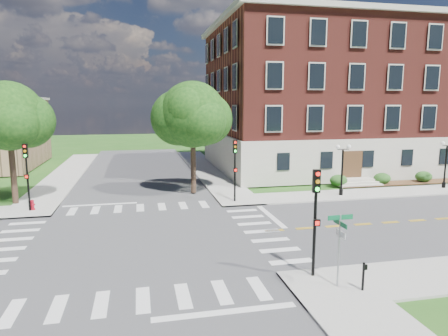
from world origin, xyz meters
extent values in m
plane|color=#205116|center=(0.00, 0.00, 0.00)|extent=(160.00, 160.00, 0.00)
cube|color=#3D3D3F|center=(0.00, 0.00, 0.01)|extent=(90.00, 12.00, 0.01)
cube|color=#3D3D3F|center=(0.00, 0.00, 0.01)|extent=(12.00, 90.00, 0.01)
cube|color=#9E9B93|center=(23.00, 7.75, 0.06)|extent=(34.00, 3.50, 0.12)
cube|color=#9E9B93|center=(7.75, 23.00, 0.06)|extent=(3.50, 34.00, 0.12)
cube|color=#9E9B93|center=(-7.75, 23.00, 0.06)|extent=(3.50, 34.00, 0.12)
cube|color=silver|center=(8.80, 3.00, 0.00)|extent=(0.40, 5.50, 0.00)
cube|color=#B8B2A3|center=(24.00, 22.00, 2.22)|extent=(30.00, 20.00, 4.20)
cube|color=maroon|center=(24.00, 22.00, 10.22)|extent=(29.55, 19.70, 11.80)
cube|color=#B8B2A3|center=(24.00, 22.00, 16.37)|extent=(30.60, 20.60, 0.50)
cube|color=#472D19|center=(20.00, 11.96, 1.82)|extent=(2.00, 0.10, 2.80)
cylinder|color=black|center=(-9.36, 10.23, 2.16)|extent=(0.44, 0.44, 4.08)
sphere|color=#0F340E|center=(-9.36, 10.23, 6.78)|extent=(5.16, 5.16, 5.16)
cylinder|color=black|center=(4.53, 10.99, 2.07)|extent=(0.44, 0.44, 3.90)
sphere|color=#0F340E|center=(4.53, 10.99, 6.78)|extent=(5.53, 5.53, 5.53)
cylinder|color=black|center=(7.46, -6.72, 2.02)|extent=(0.14, 0.14, 3.80)
cube|color=black|center=(7.46, -6.72, 4.42)|extent=(0.36, 0.28, 1.00)
cylinder|color=red|center=(7.46, -6.85, 4.75)|extent=(0.19, 0.08, 0.18)
cylinder|color=orange|center=(7.46, -6.85, 4.42)|extent=(0.19, 0.08, 0.18)
cylinder|color=#19E533|center=(7.46, -6.85, 4.09)|extent=(0.19, 0.08, 0.18)
cube|color=black|center=(7.46, -6.90, 2.62)|extent=(0.32, 0.17, 0.30)
cylinder|color=black|center=(7.28, 7.31, 2.02)|extent=(0.14, 0.14, 3.80)
cube|color=black|center=(7.28, 7.31, 4.42)|extent=(0.35, 0.26, 1.00)
cylinder|color=red|center=(7.28, 7.18, 4.75)|extent=(0.19, 0.07, 0.18)
cylinder|color=orange|center=(7.28, 7.18, 4.42)|extent=(0.19, 0.07, 0.18)
cylinder|color=#19E533|center=(7.28, 7.18, 4.09)|extent=(0.19, 0.07, 0.18)
cube|color=black|center=(7.28, 7.13, 2.62)|extent=(0.31, 0.16, 0.30)
cylinder|color=black|center=(-7.73, 7.71, 2.02)|extent=(0.14, 0.14, 3.80)
cube|color=black|center=(-7.73, 7.71, 4.42)|extent=(0.34, 0.25, 1.00)
cylinder|color=red|center=(-7.73, 7.58, 4.75)|extent=(0.18, 0.07, 0.18)
cylinder|color=orange|center=(-7.73, 7.58, 4.42)|extent=(0.18, 0.07, 0.18)
cylinder|color=#19E533|center=(-7.73, 7.58, 4.09)|extent=(0.18, 0.07, 0.18)
cube|color=black|center=(-7.73, 7.53, 2.62)|extent=(0.31, 0.15, 0.30)
cylinder|color=black|center=(16.48, 7.49, 0.37)|extent=(0.32, 0.32, 0.50)
cylinder|color=black|center=(16.48, 7.49, 2.02)|extent=(0.16, 0.16, 3.80)
cube|color=black|center=(16.48, 7.49, 3.97)|extent=(1.00, 0.06, 0.06)
sphere|color=white|center=(15.98, 7.49, 4.17)|extent=(0.36, 0.36, 0.36)
sphere|color=white|center=(16.98, 7.49, 4.17)|extent=(0.36, 0.36, 0.36)
cylinder|color=black|center=(27.05, 8.20, 0.37)|extent=(0.32, 0.32, 0.50)
cylinder|color=black|center=(27.05, 8.20, 2.02)|extent=(0.16, 0.16, 3.80)
cube|color=black|center=(27.05, 8.20, 3.97)|extent=(1.00, 0.06, 0.06)
sphere|color=white|center=(26.55, 8.20, 4.17)|extent=(0.36, 0.36, 0.36)
cylinder|color=gray|center=(8.01, -7.92, 1.67)|extent=(0.07, 0.07, 3.10)
cube|color=#0B5B34|center=(8.01, -7.92, 3.12)|extent=(1.10, 0.03, 0.20)
cube|color=#0B5B34|center=(8.01, -7.92, 2.87)|extent=(0.03, 1.10, 0.20)
cube|color=silver|center=(8.06, -7.92, 2.42)|extent=(0.03, 0.75, 0.25)
cylinder|color=black|center=(8.86, -8.47, 0.72)|extent=(0.10, 0.10, 1.20)
cube|color=black|center=(8.86, -8.59, 1.17)|extent=(0.14, 0.08, 0.22)
cylinder|color=#A00C1A|center=(-7.58, 7.86, 0.17)|extent=(0.32, 0.32, 0.10)
cylinder|color=#A00C1A|center=(-7.58, 7.86, 0.42)|extent=(0.22, 0.22, 0.60)
sphere|color=#A00C1A|center=(-7.58, 7.86, 0.75)|extent=(0.24, 0.24, 0.24)
cylinder|color=#A00C1A|center=(-7.58, 7.86, 0.50)|extent=(0.35, 0.12, 0.12)
cylinder|color=#A00C1A|center=(-7.58, 7.86, 0.50)|extent=(0.12, 0.35, 0.12)
camera|label=1|loc=(0.04, -22.31, 7.74)|focal=32.00mm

